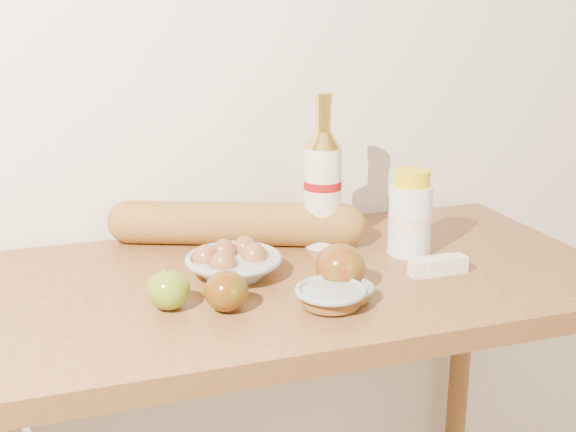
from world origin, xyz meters
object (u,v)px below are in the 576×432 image
object	(u,v)px
cream_bottle	(410,215)
egg_bowl	(233,263)
table	(283,337)
bourbon_bottle	(323,186)
baguette	(236,224)

from	to	relation	value
cream_bottle	egg_bowl	bearing A→B (deg)	-162.84
table	cream_bottle	size ratio (longest dim) A/B	7.19
cream_bottle	egg_bowl	distance (m)	0.36
cream_bottle	egg_bowl	xyz separation A→B (m)	(-0.36, -0.01, -0.05)
table	egg_bowl	world-z (taller)	egg_bowl
bourbon_bottle	cream_bottle	distance (m)	0.18
egg_bowl	baguette	bearing A→B (deg)	73.48
table	egg_bowl	distance (m)	0.17
table	egg_bowl	size ratio (longest dim) A/B	5.42
cream_bottle	egg_bowl	world-z (taller)	cream_bottle
table	bourbon_bottle	world-z (taller)	bourbon_bottle
bourbon_bottle	baguette	bearing A→B (deg)	171.34
cream_bottle	table	bearing A→B (deg)	-157.33
bourbon_bottle	egg_bowl	size ratio (longest dim) A/B	1.39
table	baguette	bearing A→B (deg)	100.86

